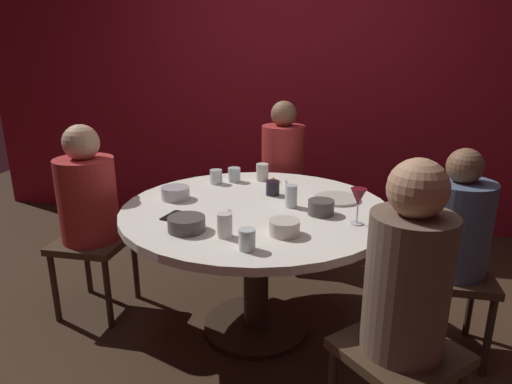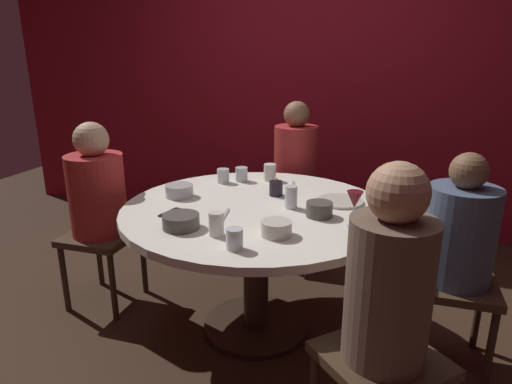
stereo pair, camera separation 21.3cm
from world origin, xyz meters
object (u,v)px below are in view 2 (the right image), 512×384
(dinner_plate, at_px, (340,201))
(seated_diner_front_right, at_px, (388,290))
(bowl_salad_center, at_px, (181,221))
(cell_phone, at_px, (172,213))
(cup_by_left_diner, at_px, (242,174))
(cup_center_front, at_px, (291,197))
(cup_far_edge, at_px, (235,239))
(dining_table, at_px, (256,231))
(seated_diner_right, at_px, (459,239))
(bowl_sauce_side, at_px, (276,228))
(cup_by_right_diner, at_px, (223,176))
(bowl_serving_large, at_px, (179,191))
(seated_diner_back, at_px, (295,165))
(cup_near_candle, at_px, (216,224))
(bowl_small_white, at_px, (319,209))
(seated_diner_left, at_px, (97,195))
(cup_beside_wine, at_px, (270,172))
(wine_glass, at_px, (355,201))

(dinner_plate, bearing_deg, seated_diner_front_right, -72.85)
(bowl_salad_center, bearing_deg, cell_phone, 128.72)
(cup_by_left_diner, height_order, cup_center_front, cup_center_front)
(dinner_plate, xyz_separation_m, cup_center_front, (-0.24, -0.17, 0.05))
(cup_far_edge, bearing_deg, dining_table, 97.78)
(seated_diner_right, height_order, seated_diner_front_right, seated_diner_front_right)
(seated_diner_right, relative_size, bowl_sauce_side, 7.89)
(seated_diner_front_right, distance_m, cup_by_right_diner, 1.48)
(seated_diner_right, xyz_separation_m, bowl_serving_large, (-1.47, 0.04, 0.09))
(seated_diner_back, relative_size, cup_by_right_diner, 13.64)
(cup_near_candle, bearing_deg, dinner_plate, 53.07)
(dinner_plate, height_order, cup_by_left_diner, cup_by_left_diner)
(dinner_plate, height_order, bowl_small_white, bowl_small_white)
(cup_far_edge, bearing_deg, cup_center_front, 79.28)
(seated_diner_right, xyz_separation_m, seated_diner_front_right, (-0.31, -0.69, 0.05))
(bowl_salad_center, xyz_separation_m, cup_far_edge, (0.32, -0.15, 0.01))
(seated_diner_front_right, xyz_separation_m, bowl_salad_center, (-0.94, 0.30, 0.04))
(cup_by_left_diner, bearing_deg, cup_by_right_diner, -145.67)
(bowl_small_white, relative_size, cup_far_edge, 1.46)
(seated_diner_left, distance_m, seated_diner_front_right, 1.82)
(dining_table, distance_m, cell_phone, 0.46)
(seated_diner_back, height_order, cup_far_edge, seated_diner_back)
(bowl_serving_large, bearing_deg, bowl_small_white, -6.06)
(seated_diner_right, relative_size, bowl_small_white, 8.34)
(dining_table, xyz_separation_m, cell_phone, (-0.37, -0.23, 0.14))
(cup_far_edge, bearing_deg, seated_diner_back, 92.78)
(bowl_sauce_side, bearing_deg, cup_by_right_diner, 126.41)
(bowl_serving_large, distance_m, bowl_salad_center, 0.48)
(seated_diner_left, relative_size, seated_diner_front_right, 0.96)
(bowl_serving_large, relative_size, cup_by_right_diner, 1.79)
(seated_diner_front_right, relative_size, bowl_small_white, 9.07)
(cell_phone, bearing_deg, cup_by_right_diner, -81.55)
(cup_by_right_diner, bearing_deg, cup_near_candle, -70.87)
(seated_diner_left, height_order, bowl_sauce_side, seated_diner_left)
(dining_table, relative_size, cup_center_front, 11.94)
(seated_diner_back, xyz_separation_m, cup_beside_wine, (-0.06, -0.47, 0.06))
(cup_by_left_diner, bearing_deg, bowl_small_white, -40.51)
(seated_diner_left, xyz_separation_m, seated_diner_front_right, (1.68, -0.69, 0.02))
(wine_glass, relative_size, cup_far_edge, 1.95)
(wine_glass, xyz_separation_m, cup_by_right_diner, (-0.85, 0.53, -0.08))
(seated_diner_right, bearing_deg, dining_table, 0.00)
(wine_glass, relative_size, cup_center_front, 1.48)
(cell_phone, xyz_separation_m, cup_center_front, (0.55, 0.27, 0.06))
(dining_table, height_order, cell_phone, cell_phone)
(dinner_plate, relative_size, cup_by_left_diner, 2.83)
(wine_glass, height_order, bowl_serving_large, wine_glass)
(wine_glass, distance_m, dinner_plate, 0.38)
(seated_diner_left, bearing_deg, cup_center_front, 1.56)
(seated_diner_left, xyz_separation_m, bowl_salad_center, (0.75, -0.39, 0.06))
(dinner_plate, bearing_deg, seated_diner_left, -171.98)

